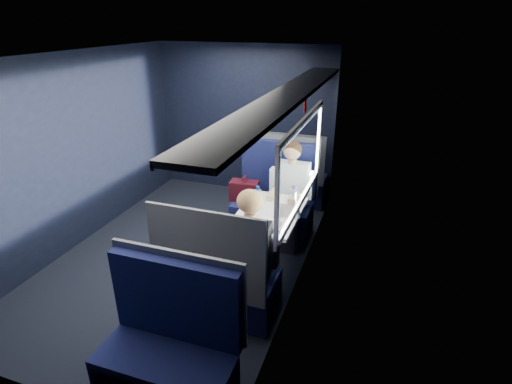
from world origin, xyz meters
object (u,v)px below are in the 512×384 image
(bottle_small, at_px, (293,196))
(cup, at_px, (300,199))
(seat_bay_near, at_px, (272,203))
(seat_row_back, at_px, (170,354))
(laptop, at_px, (291,207))
(seat_row_front, at_px, (291,179))
(woman, at_px, (252,247))
(table, at_px, (268,218))
(man, at_px, (290,190))
(seat_bay_far, at_px, (220,280))

(bottle_small, bearing_deg, cup, 32.47)
(seat_bay_near, relative_size, bottle_small, 5.94)
(seat_row_back, relative_size, laptop, 3.06)
(seat_row_front, relative_size, woman, 0.88)
(seat_row_front, bearing_deg, cup, -72.55)
(table, distance_m, man, 0.70)
(bottle_small, distance_m, cup, 0.10)
(cup, bearing_deg, seat_bay_near, 131.95)
(seat_row_back, relative_size, woman, 0.88)
(seat_bay_near, bearing_deg, man, -32.20)
(table, bearing_deg, woman, -84.55)
(seat_row_back, height_order, man, man)
(table, distance_m, laptop, 0.29)
(man, distance_m, laptop, 0.67)
(table, bearing_deg, bottle_small, 54.63)
(woman, height_order, cup, woman)
(table, height_order, woman, woman)
(seat_bay_far, distance_m, seat_row_front, 2.67)
(seat_row_back, xyz_separation_m, bottle_small, (0.39, 2.09, 0.42))
(seat_bay_near, xyz_separation_m, seat_row_front, (0.02, 0.93, -0.01))
(seat_bay_far, relative_size, laptop, 3.33)
(seat_bay_near, distance_m, seat_row_front, 0.93)
(seat_row_back, bearing_deg, seat_bay_near, 90.44)
(seat_bay_near, bearing_deg, woman, -80.27)
(man, relative_size, cup, 14.30)
(cup, bearing_deg, seat_row_front, 107.45)
(seat_bay_far, xyz_separation_m, seat_row_back, (0.00, -0.92, -0.00))
(seat_bay_far, bearing_deg, seat_row_back, -90.00)
(table, distance_m, woman, 0.71)
(man, xyz_separation_m, cup, (0.21, -0.36, 0.07))
(table, xyz_separation_m, bottle_small, (0.21, 0.29, 0.17))
(man, distance_m, woman, 1.41)
(seat_bay_near, relative_size, woman, 0.95)
(seat_row_back, xyz_separation_m, laptop, (0.43, 1.86, 0.40))
(seat_bay_near, distance_m, cup, 0.80)
(seat_bay_far, distance_m, laptop, 1.10)
(table, bearing_deg, laptop, 13.81)
(seat_bay_far, relative_size, seat_row_front, 1.09)
(seat_bay_near, xyz_separation_m, woman, (0.27, -1.58, 0.30))
(seat_bay_near, height_order, seat_row_front, seat_bay_near)
(seat_row_front, height_order, woman, woman)
(cup, bearing_deg, bottle_small, -147.53)
(table, bearing_deg, seat_row_front, 95.80)
(cup, bearing_deg, laptop, -97.04)
(seat_bay_near, relative_size, laptop, 3.33)
(laptop, bearing_deg, bottle_small, 99.12)
(laptop, bearing_deg, man, 105.34)
(table, height_order, laptop, laptop)
(seat_row_front, bearing_deg, table, -84.20)
(seat_bay_near, xyz_separation_m, cup, (0.48, -0.53, 0.36))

